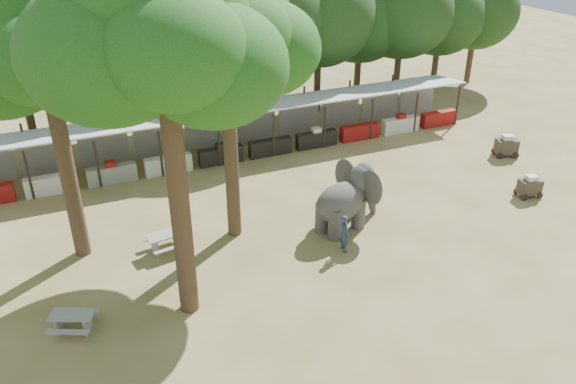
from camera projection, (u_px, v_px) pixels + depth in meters
name	position (u px, v px, depth m)	size (l,w,h in m)	color
ground	(371.00, 297.00, 19.81)	(100.00, 100.00, 0.00)	brown
vendor_stalls	(240.00, 133.00, 30.49)	(28.00, 2.99, 2.80)	#ACAEB6
yard_tree_left	(37.00, 44.00, 18.59)	(7.10, 6.90, 11.02)	#332316
yard_tree_center	(156.00, 36.00, 15.13)	(7.10, 6.90, 12.04)	#332316
yard_tree_back	(219.00, 25.00, 19.75)	(7.10, 6.90, 11.36)	#332316
backdrop_trees	(207.00, 33.00, 32.66)	(46.46, 5.95, 8.33)	#332316
elephant	(348.00, 198.00, 23.49)	(3.66, 2.68, 2.72)	#3A3838
handler	(345.00, 233.00, 22.09)	(0.57, 0.38, 1.59)	#26384C
picnic_table_near	(73.00, 320.00, 18.07)	(1.78, 1.71, 0.69)	gray
picnic_table_far	(167.00, 239.00, 22.23)	(1.73, 1.60, 0.76)	gray
cart_front	(530.00, 186.00, 26.26)	(1.21, 0.90, 1.08)	#322822
cart_back	(506.00, 146.00, 30.37)	(1.44, 1.18, 1.21)	#322822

